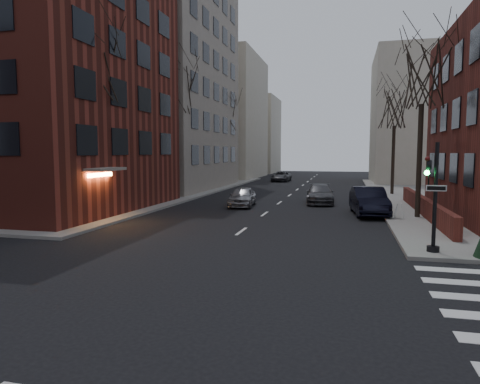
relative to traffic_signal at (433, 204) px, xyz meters
The scene contains 21 objects.
ground 12.15m from the traffic_signal, 131.43° to the right, with size 160.00×160.00×0.00m, color black.
sidewalk_far_left 42.53m from the traffic_signal, 150.37° to the left, with size 44.00×44.00×0.15m, color gray.
building_left_brick 25.61m from the traffic_signal, 162.24° to the left, with size 15.00×15.00×18.00m, color maroon.
building_left_tan 37.33m from the traffic_signal, 134.92° to the left, with size 18.00×18.00×28.00m, color gray.
low_wall_right 10.18m from the traffic_signal, 82.24° to the left, with size 0.35×16.00×1.00m, color maroon.
building_distant_la 51.89m from the traffic_signal, 116.50° to the left, with size 14.00×16.00×18.00m, color beige.
building_distant_ra 42.05m from the traffic_signal, 80.23° to the left, with size 14.00×14.00×16.00m, color beige.
building_distant_lb 66.59m from the traffic_signal, 108.38° to the left, with size 10.00×12.00×14.00m, color beige.
traffic_signal is the anchor object (origin of this frame).
tree_left_a 18.66m from the traffic_signal, 163.35° to the left, with size 4.18×4.18×10.26m.
tree_left_b 24.87m from the traffic_signal, 134.54° to the left, with size 4.40×4.40×10.80m.
tree_left_c 35.76m from the traffic_signal, 118.36° to the left, with size 3.96×3.96×9.72m.
tree_right_a 10.92m from the traffic_signal, 84.53° to the left, with size 3.96×3.96×9.72m.
tree_right_b 23.71m from the traffic_signal, 87.85° to the left, with size 3.74×3.74×9.18m.
streetlamp_near 20.86m from the traffic_signal, 141.13° to the left, with size 0.36×0.36×6.28m.
streetlamp_far 36.81m from the traffic_signal, 116.06° to the left, with size 0.36×0.36×6.28m.
parked_sedan 10.35m from the traffic_signal, 99.71° to the left, with size 1.79×5.13×1.69m, color black.
car_lane_silver 16.04m from the traffic_signal, 129.45° to the left, with size 1.64×4.08×1.39m, color #949499.
car_lane_gray 16.28m from the traffic_signal, 107.83° to the left, with size 1.96×4.82×1.40m, color #414146.
car_lane_far 40.55m from the traffic_signal, 106.30° to the left, with size 2.18×4.72×1.31m, color #404045.
sandwich_board 8.26m from the traffic_signal, 91.44° to the left, with size 0.38×0.53×0.85m, color white.
Camera 1 is at (4.84, -7.69, 3.78)m, focal length 32.00 mm.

